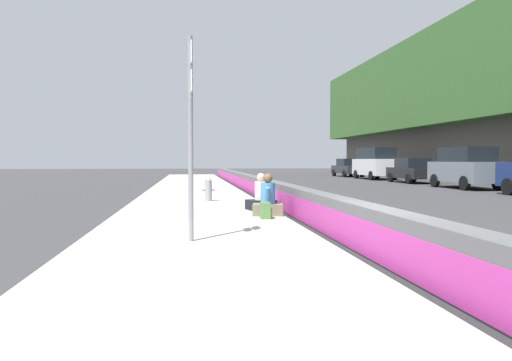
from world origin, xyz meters
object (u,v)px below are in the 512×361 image
Objects in this scene: seated_person_foreground at (268,202)px; seated_person_middle at (261,198)px; parked_car_fourth at (465,167)px; fire_hydrant at (208,188)px; parked_car_far at (375,163)px; backpack at (266,211)px; route_sign_post at (191,124)px; parked_car_farther at (348,168)px; parked_car_midline at (412,170)px.

seated_person_foreground is 1.32m from seated_person_middle.
fire_hydrant is at bearing 117.21° from parked_car_fourth.
parked_car_fourth is at bearing -47.83° from seated_person_foreground.
seated_person_middle is at bearing 128.85° from parked_car_fourth.
seated_person_middle is at bearing -0.97° from seated_person_foreground.
seated_person_foreground is at bearing 151.91° from parked_car_far.
backpack is at bearing 166.36° from seated_person_foreground.
parked_car_fourth reaches higher than seated_person_foreground.
fire_hydrant is at bearing -4.45° from route_sign_post.
parked_car_farther reaches higher than backpack.
backpack is 0.08× the size of parked_car_far.
parked_car_fourth is (11.81, -13.04, 0.70)m from seated_person_foreground.
fire_hydrant is 0.83× the size of seated_person_middle.
parked_car_fourth is 1.07× the size of parked_car_midline.
parked_car_far is at bearing 0.37° from parked_car_fourth.
parked_car_midline is at bearing -177.85° from parked_car_far.
seated_person_middle is (4.99, -2.02, -1.74)m from route_sign_post.
parked_car_farther is at bearing -28.55° from fire_hydrant.
route_sign_post is 3.92m from backpack.
fire_hydrant is at bearing 17.25° from seated_person_foreground.
seated_person_foreground is (3.66, -2.00, -1.73)m from route_sign_post.
route_sign_post is 0.79× the size of parked_car_midline.
parked_car_farther is at bearing -22.65° from backpack.
seated_person_middle is at bearing -155.71° from fire_hydrant.
parked_car_fourth is at bearing -179.66° from parked_car_farther.
fire_hydrant is at bearing 144.21° from parked_car_far.
route_sign_post is at bearing 145.41° from parked_car_midline.
parked_car_midline is at bearing -34.99° from backpack.
fire_hydrant is 4.61m from seated_person_foreground.
backpack is at bearing 152.29° from parked_car_far.
seated_person_middle is (1.32, -0.02, -0.01)m from seated_person_foreground.
parked_car_farther is (18.87, 0.11, -0.32)m from parked_car_fourth.
parked_car_midline is (17.03, -13.16, 0.39)m from seated_person_middle.
parked_car_fourth is 12.47m from parked_car_far.
parked_car_farther is (30.68, -12.93, 0.38)m from seated_person_foreground.
seated_person_foreground is 0.78m from backpack.
seated_person_foreground is 33.30m from parked_car_farther.
fire_hydrant is 0.19× the size of parked_car_farther.
parked_car_fourth is at bearing 178.75° from parked_car_midline.
backpack is 23.31m from parked_car_midline.
parked_car_midline reaches higher than fire_hydrant.
parked_car_midline is (6.54, -0.14, -0.32)m from parked_car_fourth.
backpack is 18.25m from parked_car_fourth.
backpack is 34.05m from parked_car_farther.
parked_car_fourth is 1.07× the size of parked_car_farther.
parked_car_fourth is (7.41, -14.41, 0.60)m from fire_hydrant.
seated_person_middle is 0.22× the size of parked_car_fourth.
route_sign_post is 9.00× the size of backpack.
parked_car_farther reaches higher than fire_hydrant.
route_sign_post is at bearing 157.96° from seated_person_middle.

